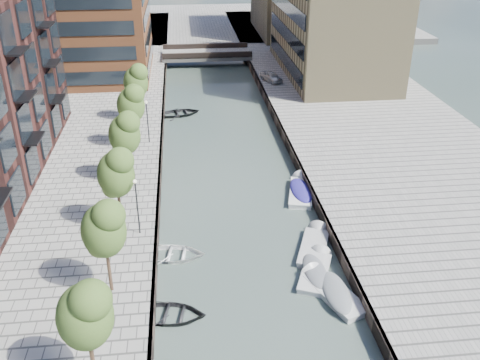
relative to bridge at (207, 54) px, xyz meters
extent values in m
plane|color=#38473F|center=(0.00, -32.00, -1.39)|extent=(300.00, 300.00, 0.00)
cube|color=gray|center=(16.00, -32.00, -0.89)|extent=(20.00, 140.00, 1.00)
cube|color=#332823|center=(-6.10, -32.00, -0.89)|extent=(0.25, 140.00, 1.00)
cube|color=#332823|center=(6.10, -32.00, -0.89)|extent=(0.25, 140.00, 1.00)
cube|color=gray|center=(0.00, 28.00, -0.89)|extent=(80.00, 40.00, 1.00)
cube|color=#96855C|center=(16.00, -10.00, 6.61)|extent=(12.00, 25.00, 14.00)
cube|color=gray|center=(0.00, 0.00, -0.09)|extent=(13.00, 6.00, 0.60)
cube|color=#332823|center=(0.00, -2.80, 0.51)|extent=(13.00, 0.40, 0.80)
cube|color=#332823|center=(0.00, 2.80, 0.51)|extent=(13.00, 0.40, 0.80)
cylinder|color=#382619|center=(-8.50, -61.00, 1.21)|extent=(0.20, 0.20, 3.20)
ellipsoid|color=#2D471A|center=(-8.50, -61.00, 3.93)|extent=(2.50, 2.50, 3.25)
cylinder|color=#382619|center=(-8.50, -54.00, 1.21)|extent=(0.20, 0.20, 3.20)
ellipsoid|color=#2D471A|center=(-8.50, -54.00, 3.93)|extent=(2.50, 2.50, 3.25)
cylinder|color=#382619|center=(-8.50, -47.00, 1.21)|extent=(0.20, 0.20, 3.20)
ellipsoid|color=#2D471A|center=(-8.50, -47.00, 3.93)|extent=(2.50, 2.50, 3.25)
cylinder|color=#382619|center=(-8.50, -40.00, 1.21)|extent=(0.20, 0.20, 3.20)
ellipsoid|color=#2D471A|center=(-8.50, -40.00, 3.93)|extent=(2.50, 2.50, 3.25)
cylinder|color=#382619|center=(-8.50, -33.00, 1.21)|extent=(0.20, 0.20, 3.20)
ellipsoid|color=#2D471A|center=(-8.50, -33.00, 3.93)|extent=(2.50, 2.50, 3.25)
cylinder|color=#382619|center=(-8.50, -26.00, 1.21)|extent=(0.20, 0.20, 3.20)
ellipsoid|color=#2D471A|center=(-8.50, -26.00, 3.93)|extent=(2.50, 2.50, 3.25)
cylinder|color=black|center=(-7.20, -48.00, 1.61)|extent=(0.10, 0.10, 4.00)
sphere|color=#FFF2CC|center=(-7.20, -48.00, 3.61)|extent=(0.24, 0.24, 0.24)
cylinder|color=black|center=(-7.20, -32.00, 1.61)|extent=(0.10, 0.10, 4.00)
sphere|color=#FFF2CC|center=(-7.20, -32.00, 3.61)|extent=(0.24, 0.24, 0.24)
imported|color=black|center=(-5.15, -55.64, -1.39)|extent=(4.70, 3.74, 0.87)
imported|color=white|center=(-4.98, -49.70, -1.39)|extent=(4.71, 3.63, 0.90)
imported|color=black|center=(-4.23, -22.10, -1.39)|extent=(5.22, 4.25, 0.95)
cube|color=beige|center=(4.01, -52.80, -1.35)|extent=(2.99, 4.39, 0.58)
cube|color=beige|center=(4.01, -52.80, -1.03)|extent=(3.09, 4.50, 0.09)
cone|color=beige|center=(4.80, -50.90, -1.30)|extent=(1.72, 1.33, 1.52)
ellipsoid|color=#5A5D62|center=(4.01, -52.80, -0.99)|extent=(2.77, 4.02, 0.50)
cube|color=#B3B2B1|center=(4.58, -50.04, -1.34)|extent=(3.06, 4.67, 0.62)
cube|color=#B3B2B1|center=(4.58, -50.04, -1.01)|extent=(3.17, 4.79, 0.10)
cone|color=#B3B2B1|center=(5.35, -47.99, -1.30)|extent=(1.82, 1.37, 1.62)
cube|color=silver|center=(5.38, -42.17, -1.34)|extent=(2.79, 4.97, 0.66)
cube|color=silver|center=(5.38, -42.17, -0.98)|extent=(2.89, 5.09, 0.10)
cone|color=silver|center=(5.93, -39.89, -1.29)|extent=(1.90, 1.30, 1.73)
ellipsoid|color=navy|center=(5.38, -42.17, -0.93)|extent=(2.59, 4.55, 0.57)
cube|color=silver|center=(4.77, -55.01, -1.34)|extent=(3.18, 4.72, 0.63)
cube|color=silver|center=(4.77, -55.01, -1.01)|extent=(3.28, 4.83, 0.10)
cone|color=silver|center=(3.94, -52.96, -1.29)|extent=(1.84, 1.42, 1.64)
ellipsoid|color=slate|center=(4.77, -55.01, -0.96)|extent=(2.94, 4.32, 0.54)
imported|color=silver|center=(7.56, -13.64, 0.24)|extent=(2.90, 3.99, 1.26)
camera|label=1|loc=(-3.75, -79.65, 19.66)|focal=40.00mm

